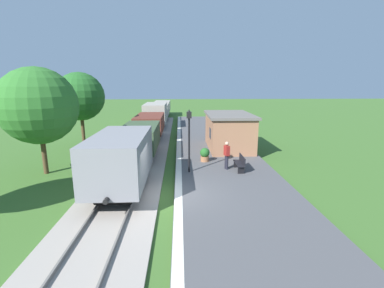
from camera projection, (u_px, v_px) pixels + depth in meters
ground_plane at (170, 198)px, 13.02m from camera, size 160.00×160.00×0.00m
platform_slab at (236, 195)px, 13.13m from camera, size 6.00×60.00×0.25m
platform_edge_stripe at (178, 193)px, 12.98m from camera, size 0.36×60.00×0.01m
track_ballast at (120, 198)px, 12.90m from camera, size 3.80×60.00×0.12m
rail_near at (135, 195)px, 12.90m from camera, size 0.07×60.00×0.14m
rail_far at (104, 196)px, 12.84m from camera, size 0.07×60.00×0.14m
freight_train at (153, 120)px, 28.84m from camera, size 2.50×39.20×2.72m
station_hut at (229, 131)px, 21.75m from camera, size 3.50×5.80×2.78m
bench_near_hut at (240, 163)px, 16.29m from camera, size 0.42×1.50×0.91m
bench_down_platform at (217, 132)px, 26.41m from camera, size 0.42×1.50×0.91m
person_waiting at (227, 154)px, 16.46m from camera, size 0.34×0.43×1.71m
potted_planter at (205, 154)px, 18.19m from camera, size 0.64×0.64×0.92m
lamp_post_near at (189, 129)px, 15.56m from camera, size 0.28×0.28×3.70m
tree_trackside_mid at (38, 106)px, 15.72m from camera, size 4.45×4.45×6.33m
tree_trackside_far at (80, 97)px, 22.23m from camera, size 3.92×3.92×6.27m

